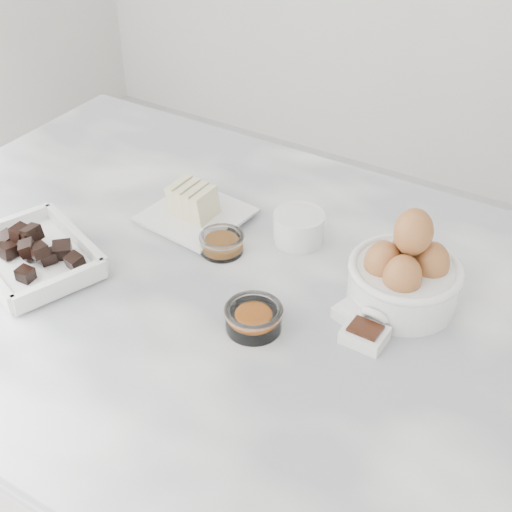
% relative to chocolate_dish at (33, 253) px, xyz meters
% --- Properties ---
extents(cabinet, '(1.10, 0.70, 0.90)m').
position_rel_chocolate_dish_xyz_m(cabinet, '(0.27, 0.12, -0.51)').
color(cabinet, beige).
rests_on(cabinet, ground).
extents(marble_slab, '(1.20, 0.80, 0.04)m').
position_rel_chocolate_dish_xyz_m(marble_slab, '(0.27, 0.12, -0.04)').
color(marble_slab, white).
rests_on(marble_slab, cabinet).
extents(chocolate_dish, '(0.24, 0.21, 0.05)m').
position_rel_chocolate_dish_xyz_m(chocolate_dish, '(0.00, 0.00, 0.00)').
color(chocolate_dish, white).
rests_on(chocolate_dish, marble_slab).
extents(butter_plate, '(0.16, 0.16, 0.06)m').
position_rel_chocolate_dish_xyz_m(butter_plate, '(0.13, 0.22, -0.00)').
color(butter_plate, white).
rests_on(butter_plate, marble_slab).
extents(sugar_ramekin, '(0.08, 0.08, 0.05)m').
position_rel_chocolate_dish_xyz_m(sugar_ramekin, '(0.30, 0.26, 0.00)').
color(sugar_ramekin, white).
rests_on(sugar_ramekin, marble_slab).
extents(egg_bowl, '(0.16, 0.16, 0.15)m').
position_rel_chocolate_dish_xyz_m(egg_bowl, '(0.49, 0.21, 0.03)').
color(egg_bowl, white).
rests_on(egg_bowl, marble_slab).
extents(honey_bowl, '(0.07, 0.07, 0.03)m').
position_rel_chocolate_dish_xyz_m(honey_bowl, '(0.21, 0.17, -0.01)').
color(honey_bowl, white).
rests_on(honey_bowl, marble_slab).
extents(zest_bowl, '(0.08, 0.08, 0.03)m').
position_rel_chocolate_dish_xyz_m(zest_bowl, '(0.35, 0.05, -0.00)').
color(zest_bowl, white).
rests_on(zest_bowl, marble_slab).
extents(vanilla_spoon, '(0.06, 0.07, 0.04)m').
position_rel_chocolate_dish_xyz_m(vanilla_spoon, '(0.48, 0.11, -0.01)').
color(vanilla_spoon, white).
rests_on(vanilla_spoon, marble_slab).
extents(salt_spoon, '(0.06, 0.07, 0.04)m').
position_rel_chocolate_dish_xyz_m(salt_spoon, '(0.46, 0.14, -0.01)').
color(salt_spoon, white).
rests_on(salt_spoon, marble_slab).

